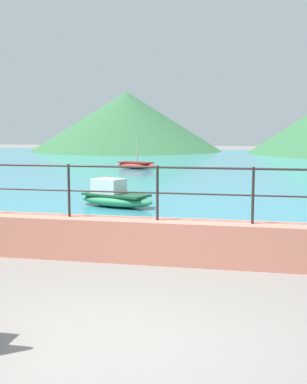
% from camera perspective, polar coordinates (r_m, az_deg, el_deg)
% --- Properties ---
extents(ground_plane, '(120.00, 120.00, 0.00)m').
position_cam_1_polar(ground_plane, '(5.59, -6.46, -16.06)').
color(ground_plane, slate).
extents(promenade_wall, '(20.00, 0.56, 0.70)m').
position_cam_1_polar(promenade_wall, '(8.43, 0.44, -5.51)').
color(promenade_wall, tan).
rests_on(promenade_wall, ground).
extents(railing, '(18.44, 0.04, 0.90)m').
position_cam_1_polar(railing, '(8.28, 0.44, 1.02)').
color(railing, '#282623').
rests_on(railing, promenade_wall).
extents(lake_water, '(64.00, 44.32, 0.06)m').
position_cam_1_polar(lake_water, '(30.82, 8.96, 3.01)').
color(lake_water, teal).
rests_on(lake_water, ground).
extents(hill_secondary, '(18.40, 18.40, 5.66)m').
position_cam_1_polar(hill_secondary, '(49.15, -3.04, 7.86)').
color(hill_secondary, '#33663D').
rests_on(hill_secondary, ground).
extents(boat_1, '(2.47, 1.62, 0.76)m').
position_cam_1_polar(boat_1, '(14.04, -4.37, -0.54)').
color(boat_1, '#338C59').
rests_on(boat_1, lake_water).
extents(boat_2, '(2.47, 1.66, 1.59)m').
position_cam_1_polar(boat_2, '(27.24, -1.98, 3.05)').
color(boat_2, red).
rests_on(boat_2, lake_water).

